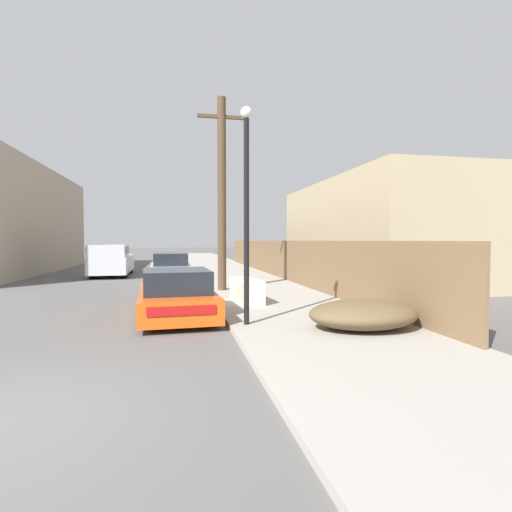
{
  "coord_description": "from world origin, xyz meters",
  "views": [
    {
      "loc": [
        2.03,
        -4.72,
        2.0
      ],
      "look_at": [
        5.3,
        11.44,
        1.35
      ],
      "focal_mm": 28.0,
      "sensor_mm": 36.0,
      "label": 1
    }
  ],
  "objects": [
    {
      "name": "street_lamp",
      "position": [
        3.58,
        4.02,
        2.91
      ],
      "size": [
        0.26,
        0.26,
        4.82
      ],
      "color": "black",
      "rests_on": "sidewalk_curb"
    },
    {
      "name": "car_parked_mid",
      "position": [
        1.78,
        14.4,
        0.66
      ],
      "size": [
        1.92,
        4.37,
        1.42
      ],
      "rotation": [
        0.0,
        0.0,
        0.04
      ],
      "color": "silver",
      "rests_on": "ground"
    },
    {
      "name": "discarded_fridge",
      "position": [
        4.14,
        7.15,
        0.48
      ],
      "size": [
        0.81,
        1.77,
        0.74
      ],
      "rotation": [
        0.0,
        0.0,
        0.1
      ],
      "color": "silver",
      "rests_on": "sidewalk_curb"
    },
    {
      "name": "parked_sports_car_red",
      "position": [
        2.04,
        5.84,
        0.57
      ],
      "size": [
        2.09,
        4.42,
        1.26
      ],
      "rotation": [
        0.0,
        0.0,
        0.06
      ],
      "color": "#E05114",
      "rests_on": "ground"
    },
    {
      "name": "sidewalk_curb",
      "position": [
        5.3,
        23.5,
        0.06
      ],
      "size": [
        4.2,
        63.0,
        0.12
      ],
      "primitive_type": "cube",
      "color": "#9E998E",
      "rests_on": "ground"
    },
    {
      "name": "wooden_fence",
      "position": [
        7.25,
        15.93,
        1.05
      ],
      "size": [
        0.08,
        29.6,
        1.87
      ],
      "primitive_type": "cube",
      "color": "brown",
      "rests_on": "sidewalk_curb"
    },
    {
      "name": "utility_pole",
      "position": [
        3.76,
        10.36,
        3.83
      ],
      "size": [
        1.8,
        0.32,
        7.23
      ],
      "color": "#4C3826",
      "rests_on": "sidewalk_curb"
    },
    {
      "name": "building_right_house",
      "position": [
        11.99,
        13.59,
        2.43
      ],
      "size": [
        6.0,
        12.43,
        4.86
      ],
      "primitive_type": "cube",
      "color": "tan",
      "rests_on": "ground"
    },
    {
      "name": "brush_pile",
      "position": [
        5.94,
        3.08,
        0.43
      ],
      "size": [
        2.36,
        1.74,
        0.62
      ],
      "color": "brown",
      "rests_on": "sidewalk_curb"
    },
    {
      "name": "pickup_truck",
      "position": [
        -1.48,
        18.66,
        0.9
      ],
      "size": [
        2.08,
        5.39,
        1.77
      ],
      "rotation": [
        0.0,
        0.0,
        3.16
      ],
      "color": "silver",
      "rests_on": "ground"
    }
  ]
}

